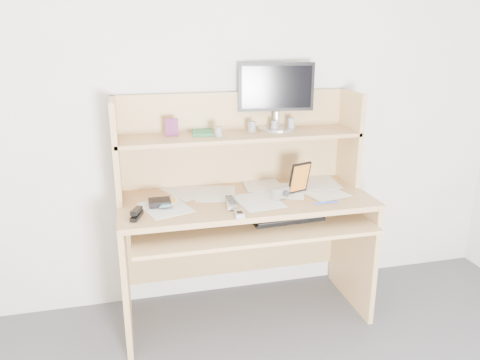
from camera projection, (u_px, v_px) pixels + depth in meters
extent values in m
cube|color=silver|center=(233.00, 100.00, 2.76)|extent=(3.60, 0.04, 2.50)
cube|color=tan|center=(246.00, 200.00, 2.62)|extent=(1.40, 0.60, 0.03)
cube|color=tan|center=(125.00, 274.00, 2.58)|extent=(0.03, 0.56, 0.72)
cube|color=tan|center=(353.00, 248.00, 2.89)|extent=(0.03, 0.56, 0.72)
cube|color=tan|center=(235.00, 243.00, 3.00)|extent=(1.34, 0.02, 0.41)
cube|color=tan|center=(251.00, 224.00, 2.54)|extent=(1.28, 0.55, 0.02)
cube|color=tan|center=(234.00, 138.00, 2.80)|extent=(1.40, 0.02, 0.55)
cube|color=tan|center=(116.00, 150.00, 2.51)|extent=(0.03, 0.30, 0.55)
cube|color=tan|center=(349.00, 137.00, 2.82)|extent=(0.03, 0.30, 0.55)
cube|color=tan|center=(239.00, 136.00, 2.65)|extent=(1.38, 0.30, 0.02)
cube|color=silver|center=(246.00, 197.00, 2.61)|extent=(1.32, 0.54, 0.01)
cube|color=black|center=(287.00, 218.00, 2.56)|extent=(0.40, 0.17, 0.02)
cube|color=black|center=(287.00, 216.00, 2.55)|extent=(0.38, 0.16, 0.01)
cube|color=gray|center=(231.00, 202.00, 2.50)|extent=(0.08, 0.19, 0.02)
cube|color=#B4B4B6|center=(239.00, 213.00, 2.34)|extent=(0.05, 0.09, 0.02)
cube|color=black|center=(137.00, 213.00, 2.32)|extent=(0.07, 0.13, 0.04)
cube|color=black|center=(160.00, 202.00, 2.48)|extent=(0.11, 0.09, 0.03)
cube|color=yellow|center=(169.00, 201.00, 2.54)|extent=(0.09, 0.09, 0.01)
cube|color=#ABABAD|center=(280.00, 193.00, 2.58)|extent=(0.11, 0.07, 0.06)
cube|color=black|center=(300.00, 178.00, 2.64)|extent=(0.13, 0.06, 0.18)
cylinder|color=blue|center=(326.00, 203.00, 2.51)|extent=(0.14, 0.01, 0.01)
cube|color=maroon|center=(172.00, 127.00, 2.58)|extent=(0.07, 0.03, 0.10)
cube|color=#317C4A|center=(203.00, 133.00, 2.65)|extent=(0.13, 0.17, 0.02)
cylinder|color=black|center=(252.00, 127.00, 2.68)|extent=(0.05, 0.05, 0.06)
cylinder|color=silver|center=(274.00, 126.00, 2.72)|extent=(0.05, 0.05, 0.06)
cylinder|color=black|center=(218.00, 132.00, 2.57)|extent=(0.05, 0.05, 0.06)
cylinder|color=white|center=(291.00, 124.00, 2.75)|extent=(0.04, 0.04, 0.07)
cylinder|color=#B8B9BE|center=(277.00, 128.00, 2.77)|extent=(0.22, 0.22, 0.01)
cylinder|color=#B8B9BE|center=(276.00, 119.00, 2.76)|extent=(0.04, 0.04, 0.09)
cube|color=black|center=(276.00, 87.00, 2.72)|extent=(0.45, 0.09, 0.28)
cube|color=black|center=(277.00, 87.00, 2.71)|extent=(0.41, 0.06, 0.24)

